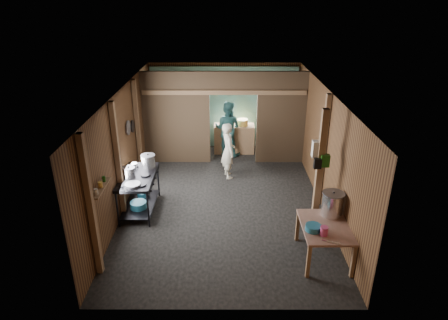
{
  "coord_description": "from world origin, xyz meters",
  "views": [
    {
      "loc": [
        0.02,
        -8.12,
        4.59
      ],
      "look_at": [
        0.0,
        -0.2,
        1.1
      ],
      "focal_mm": 31.26,
      "sensor_mm": 36.0,
      "label": 1
    }
  ],
  "objects_px": {
    "pink_bucket": "(324,231)",
    "stock_pot": "(332,204)",
    "gas_range": "(139,193)",
    "cook": "(228,151)",
    "prep_table": "(324,242)",
    "yellow_tub": "(242,122)",
    "stove_pot_large": "(148,162)"
  },
  "relations": [
    {
      "from": "prep_table",
      "to": "pink_bucket",
      "type": "distance_m",
      "value": 0.53
    },
    {
      "from": "stove_pot_large",
      "to": "cook",
      "type": "relative_size",
      "value": 0.22
    },
    {
      "from": "gas_range",
      "to": "cook",
      "type": "distance_m",
      "value": 2.66
    },
    {
      "from": "gas_range",
      "to": "stock_pot",
      "type": "bearing_deg",
      "value": -18.41
    },
    {
      "from": "yellow_tub",
      "to": "cook",
      "type": "relative_size",
      "value": 0.22
    },
    {
      "from": "prep_table",
      "to": "pink_bucket",
      "type": "xyz_separation_m",
      "value": [
        -0.1,
        -0.29,
        0.43
      ]
    },
    {
      "from": "pink_bucket",
      "to": "cook",
      "type": "xyz_separation_m",
      "value": [
        -1.62,
        3.7,
        -0.03
      ]
    },
    {
      "from": "gas_range",
      "to": "cook",
      "type": "bearing_deg",
      "value": 41.17
    },
    {
      "from": "stock_pot",
      "to": "yellow_tub",
      "type": "distance_m",
      "value": 4.99
    },
    {
      "from": "cook",
      "to": "stove_pot_large",
      "type": "bearing_deg",
      "value": 110.63
    },
    {
      "from": "gas_range",
      "to": "stock_pot",
      "type": "height_order",
      "value": "stock_pot"
    },
    {
      "from": "cook",
      "to": "prep_table",
      "type": "bearing_deg",
      "value": -168.29
    },
    {
      "from": "stock_pot",
      "to": "yellow_tub",
      "type": "bearing_deg",
      "value": 107.23
    },
    {
      "from": "prep_table",
      "to": "yellow_tub",
      "type": "height_order",
      "value": "yellow_tub"
    },
    {
      "from": "gas_range",
      "to": "pink_bucket",
      "type": "bearing_deg",
      "value": -28.57
    },
    {
      "from": "cook",
      "to": "stock_pot",
      "type": "bearing_deg",
      "value": -162.83
    },
    {
      "from": "gas_range",
      "to": "stove_pot_large",
      "type": "height_order",
      "value": "stove_pot_large"
    },
    {
      "from": "stove_pot_large",
      "to": "stock_pot",
      "type": "relative_size",
      "value": 0.68
    },
    {
      "from": "stove_pot_large",
      "to": "yellow_tub",
      "type": "xyz_separation_m",
      "value": [
        2.25,
        3.04,
        -0.07
      ]
    },
    {
      "from": "stock_pot",
      "to": "cook",
      "type": "height_order",
      "value": "cook"
    },
    {
      "from": "stove_pot_large",
      "to": "cook",
      "type": "distance_m",
      "value": 2.25
    },
    {
      "from": "stove_pot_large",
      "to": "stock_pot",
      "type": "xyz_separation_m",
      "value": [
        3.73,
        -1.73,
        -0.1
      ]
    },
    {
      "from": "prep_table",
      "to": "stove_pot_large",
      "type": "xyz_separation_m",
      "value": [
        -3.54,
        2.11,
        0.66
      ]
    },
    {
      "from": "pink_bucket",
      "to": "stock_pot",
      "type": "bearing_deg",
      "value": 65.85
    },
    {
      "from": "pink_bucket",
      "to": "gas_range",
      "type": "bearing_deg",
      "value": 151.43
    },
    {
      "from": "prep_table",
      "to": "pink_bucket",
      "type": "bearing_deg",
      "value": -109.98
    },
    {
      "from": "prep_table",
      "to": "stove_pot_large",
      "type": "height_order",
      "value": "stove_pot_large"
    },
    {
      "from": "yellow_tub",
      "to": "cook",
      "type": "bearing_deg",
      "value": -104.17
    },
    {
      "from": "stove_pot_large",
      "to": "cook",
      "type": "bearing_deg",
      "value": 35.73
    },
    {
      "from": "yellow_tub",
      "to": "prep_table",
      "type": "bearing_deg",
      "value": -75.96
    },
    {
      "from": "pink_bucket",
      "to": "yellow_tub",
      "type": "relative_size",
      "value": 0.5
    },
    {
      "from": "prep_table",
      "to": "stock_pot",
      "type": "distance_m",
      "value": 0.71
    }
  ]
}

